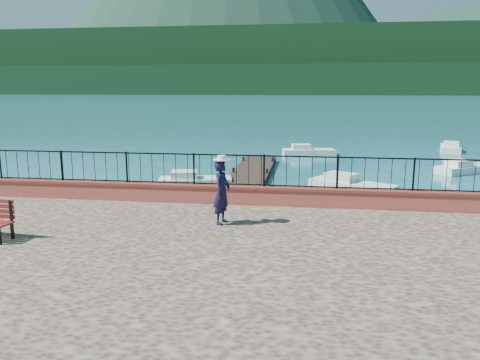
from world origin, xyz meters
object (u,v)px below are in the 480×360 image
(person, at_px, (222,192))
(boat_1, at_px, (352,182))
(boat_5, at_px, (451,146))
(boat_4, at_px, (309,150))
(boat_2, at_px, (465,166))
(boat_0, at_px, (195,178))

(person, height_order, boat_1, person)
(person, relative_size, boat_5, 0.52)
(boat_1, xyz_separation_m, boat_5, (8.64, 15.25, 0.00))
(boat_5, bearing_deg, boat_1, 163.22)
(person, distance_m, boat_5, 28.53)
(boat_4, xyz_separation_m, boat_5, (10.64, 3.71, 0.00))
(boat_2, distance_m, boat_5, 9.75)
(boat_2, bearing_deg, person, -156.82)
(person, relative_size, boat_1, 0.43)
(boat_2, bearing_deg, boat_4, 114.50)
(person, distance_m, boat_1, 11.12)
(boat_4, bearing_deg, boat_1, -90.09)
(boat_1, relative_size, boat_4, 1.09)
(boat_1, distance_m, boat_4, 11.71)
(boat_0, distance_m, boat_4, 12.84)
(person, bearing_deg, boat_2, -23.11)
(person, distance_m, boat_0, 10.65)
(boat_0, bearing_deg, boat_2, 9.96)
(boat_5, bearing_deg, person, 165.62)
(boat_2, distance_m, boat_4, 10.52)
(boat_4, relative_size, boat_5, 1.12)
(boat_0, relative_size, boat_4, 0.96)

